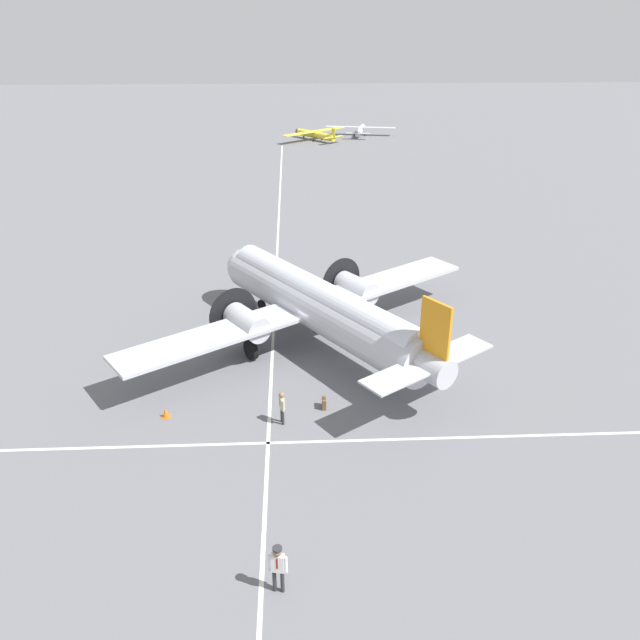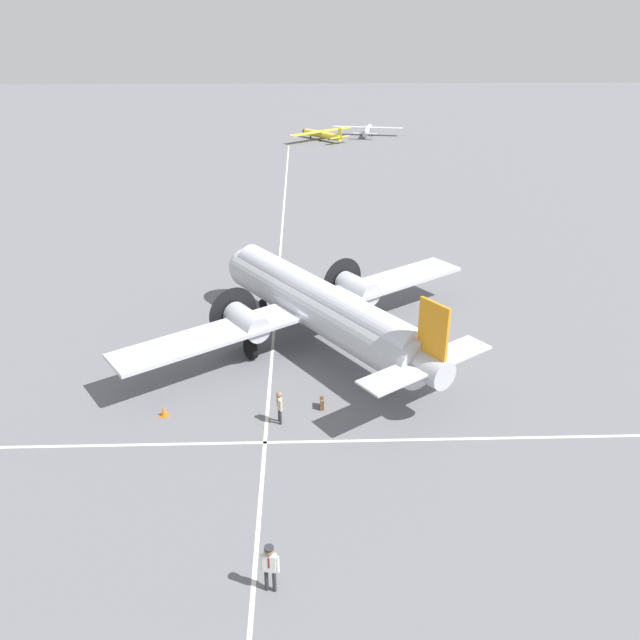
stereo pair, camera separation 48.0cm
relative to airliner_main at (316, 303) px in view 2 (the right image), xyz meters
name	(u,v)px [view 2 (the right image)]	position (x,y,z in m)	size (l,w,h in m)	color
ground_plane	(320,346)	(0.34, 0.23, -2.49)	(300.00, 300.00, 0.00)	slate
apron_line_eastwest	(273,347)	(0.34, -2.40, -2.49)	(120.00, 0.16, 0.01)	silver
apron_line_northsouth	(326,441)	(8.98, 0.23, -2.49)	(0.16, 120.00, 0.01)	silver
airliner_main	(316,303)	(0.00, 0.00, 0.00)	(17.51, 19.66, 5.69)	silver
crew_foreground	(270,564)	(16.70, -1.84, -1.33)	(0.37, 0.62, 1.86)	#2D2D33
passenger_boarding	(279,404)	(7.53, -1.79, -1.50)	(0.54, 0.28, 1.63)	#2D2D33
suitcase_near_door	(322,403)	(6.40, 0.15, -2.23)	(0.50, 0.18, 0.56)	brown
light_aircraft_distant	(367,130)	(-67.61, 9.58, -1.65)	(8.09, 10.73, 2.05)	#B7BCC6
light_aircraft_taxiing	(321,134)	(-63.72, 2.36, -1.62)	(8.73, 9.50, 2.17)	yellow
traffic_cone	(164,411)	(6.82, -7.15, -2.26)	(0.38, 0.38, 0.50)	orange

